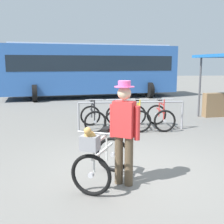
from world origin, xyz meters
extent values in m
plane|color=slate|center=(0.00, 0.00, 0.00)|extent=(80.00, 80.00, 0.00)
cylinder|color=#99999E|center=(-1.01, 3.34, 0.42)|extent=(0.06, 0.06, 0.85)
cylinder|color=#99999E|center=(2.14, 3.25, 0.42)|extent=(0.06, 0.06, 0.85)
cylinder|color=#99999E|center=(0.56, 3.29, 0.85)|extent=(3.15, 0.14, 0.05)
torus|color=black|center=(-0.64, 4.01, 0.33)|extent=(0.67, 0.15, 0.66)
cylinder|color=#B7B7BC|center=(-0.64, 4.01, 0.33)|extent=(0.09, 0.07, 0.08)
torus|color=black|center=(-0.53, 3.00, 0.33)|extent=(0.67, 0.15, 0.66)
cylinder|color=#B7B7BC|center=(-0.53, 3.00, 0.33)|extent=(0.09, 0.07, 0.08)
cube|color=black|center=(-0.59, 3.50, 0.56)|extent=(0.13, 0.92, 0.04)
cube|color=black|center=(-0.58, 3.45, 0.78)|extent=(0.10, 0.61, 0.04)
cylinder|color=black|center=(-0.61, 3.69, 0.60)|extent=(0.03, 0.03, 0.55)
cube|color=black|center=(-0.61, 3.69, 0.88)|extent=(0.14, 0.25, 0.06)
cylinder|color=black|center=(-0.55, 3.12, 0.65)|extent=(0.03, 0.03, 0.63)
cylinder|color=#B7B7BC|center=(-0.55, 3.12, 0.96)|extent=(0.52, 0.08, 0.03)
torus|color=black|center=(0.18, 3.99, 0.33)|extent=(0.66, 0.16, 0.66)
cylinder|color=#B7B7BC|center=(0.18, 3.99, 0.33)|extent=(0.09, 0.07, 0.08)
torus|color=black|center=(0.04, 2.98, 0.33)|extent=(0.66, 0.16, 0.66)
cylinder|color=#B7B7BC|center=(0.04, 2.98, 0.33)|extent=(0.09, 0.07, 0.08)
cube|color=#2D56B7|center=(0.11, 3.48, 0.56)|extent=(0.16, 0.91, 0.04)
cube|color=#2D56B7|center=(0.11, 3.43, 0.78)|extent=(0.12, 0.61, 0.04)
cylinder|color=#2D56B7|center=(0.14, 3.67, 0.60)|extent=(0.03, 0.03, 0.55)
cube|color=black|center=(0.14, 3.67, 0.88)|extent=(0.15, 0.25, 0.06)
cylinder|color=#2D56B7|center=(0.06, 3.10, 0.65)|extent=(0.03, 0.03, 0.63)
cylinder|color=#B7B7BC|center=(0.06, 3.10, 0.96)|extent=(0.52, 0.10, 0.03)
torus|color=black|center=(0.85, 3.97, 0.33)|extent=(0.66, 0.12, 0.66)
cylinder|color=#B7B7BC|center=(0.85, 3.97, 0.33)|extent=(0.08, 0.07, 0.08)
torus|color=black|center=(0.77, 2.96, 0.33)|extent=(0.66, 0.12, 0.66)
cylinder|color=#B7B7BC|center=(0.77, 2.96, 0.33)|extent=(0.08, 0.07, 0.08)
cube|color=yellow|center=(0.81, 3.46, 0.56)|extent=(0.11, 0.92, 0.04)
cube|color=yellow|center=(0.81, 3.41, 0.78)|extent=(0.08, 0.61, 0.04)
cylinder|color=yellow|center=(0.83, 3.65, 0.60)|extent=(0.03, 0.03, 0.55)
cube|color=black|center=(0.83, 3.65, 0.88)|extent=(0.14, 0.25, 0.06)
cylinder|color=yellow|center=(0.78, 3.08, 0.65)|extent=(0.03, 0.03, 0.63)
cylinder|color=#B7B7BC|center=(0.78, 3.08, 0.96)|extent=(0.52, 0.07, 0.03)
torus|color=black|center=(1.53, 3.95, 0.33)|extent=(0.66, 0.08, 0.66)
cylinder|color=#B7B7BC|center=(1.53, 3.95, 0.33)|extent=(0.08, 0.06, 0.08)
torus|color=black|center=(1.50, 2.93, 0.33)|extent=(0.66, 0.08, 0.66)
cylinder|color=#B7B7BC|center=(1.50, 2.93, 0.33)|extent=(0.08, 0.06, 0.08)
cube|color=red|center=(1.51, 3.44, 0.56)|extent=(0.06, 0.92, 0.04)
cube|color=red|center=(1.51, 3.39, 0.78)|extent=(0.05, 0.61, 0.04)
cylinder|color=red|center=(1.52, 3.63, 0.60)|extent=(0.03, 0.03, 0.55)
cube|color=black|center=(1.52, 3.63, 0.88)|extent=(0.13, 0.24, 0.06)
cylinder|color=red|center=(1.50, 3.06, 0.65)|extent=(0.03, 0.03, 0.63)
cylinder|color=#B7B7BC|center=(1.50, 3.06, 0.96)|extent=(0.52, 0.04, 0.03)
torus|color=black|center=(-0.35, 0.07, 0.33)|extent=(0.62, 0.33, 0.66)
cylinder|color=#B7B7BC|center=(-0.35, 0.07, 0.33)|extent=(0.10, 0.09, 0.08)
torus|color=black|center=(-0.78, -0.85, 0.33)|extent=(0.62, 0.33, 0.66)
cylinder|color=#B7B7BC|center=(-0.78, -0.85, 0.33)|extent=(0.10, 0.09, 0.08)
cube|color=silver|center=(-0.56, -0.39, 0.56)|extent=(0.42, 0.85, 0.04)
cube|color=silver|center=(-0.58, -0.43, 0.78)|extent=(0.29, 0.57, 0.04)
cylinder|color=silver|center=(-0.48, -0.22, 0.60)|extent=(0.03, 0.03, 0.55)
cube|color=black|center=(-0.48, -0.22, 0.88)|extent=(0.21, 0.27, 0.06)
cylinder|color=silver|center=(-0.73, -0.74, 0.65)|extent=(0.03, 0.03, 0.63)
cylinder|color=#B7B7BC|center=(-0.73, -0.74, 0.96)|extent=(0.48, 0.25, 0.03)
cube|color=gray|center=(-0.79, -0.87, 0.84)|extent=(0.32, 0.29, 0.22)
ellipsoid|color=tan|center=(-0.79, -0.87, 0.94)|extent=(0.23, 0.22, 0.16)
sphere|color=tan|center=(-0.82, -0.94, 1.04)|extent=(0.11, 0.11, 0.11)
cylinder|color=brown|center=(-0.30, -0.44, 0.41)|extent=(0.14, 0.14, 0.82)
cylinder|color=brown|center=(-0.15, -0.54, 0.41)|extent=(0.14, 0.14, 0.82)
cube|color=red|center=(-0.22, -0.49, 1.11)|extent=(0.39, 0.35, 0.58)
cylinder|color=red|center=(-0.40, -0.36, 1.06)|extent=(0.09, 0.09, 0.55)
cylinder|color=red|center=(-0.03, -0.59, 1.06)|extent=(0.09, 0.09, 0.55)
sphere|color=beige|center=(-0.22, -0.49, 1.53)|extent=(0.22, 0.22, 0.22)
cylinder|color=#E05999|center=(-0.22, -0.49, 1.63)|extent=(0.32, 0.32, 0.02)
cylinder|color=#E05999|center=(-0.22, -0.49, 1.68)|extent=(0.20, 0.20, 0.09)
cube|color=#3366B7|center=(-0.38, 11.80, 1.65)|extent=(10.27, 4.10, 2.70)
cube|color=#19232D|center=(-0.38, 11.80, 2.00)|extent=(9.49, 3.99, 0.84)
cube|color=silver|center=(-0.38, 11.80, 3.04)|extent=(9.25, 3.69, 0.08)
cylinder|color=black|center=(-3.38, 10.04, 0.45)|extent=(0.39, 0.93, 0.90)
cylinder|color=black|center=(-3.79, 12.50, 0.45)|extent=(0.39, 0.93, 0.90)
cylinder|color=black|center=(3.04, 11.10, 0.45)|extent=(0.39, 0.93, 0.90)
cylinder|color=black|center=(2.63, 13.57, 0.45)|extent=(0.39, 0.93, 0.90)
cylinder|color=#4C4C51|center=(3.49, 5.16, 1.10)|extent=(0.07, 0.07, 2.20)
camera|label=1|loc=(-0.88, -4.83, 1.99)|focal=44.64mm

